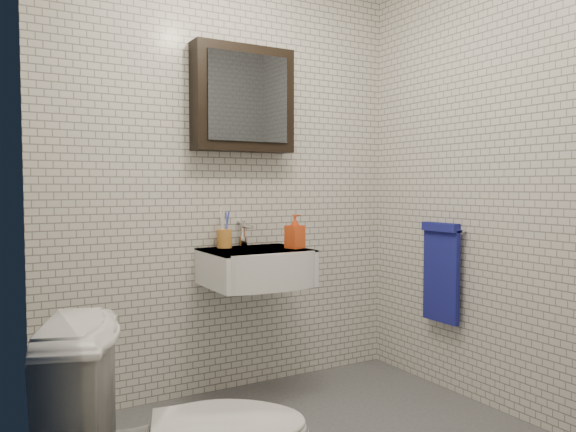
{
  "coord_description": "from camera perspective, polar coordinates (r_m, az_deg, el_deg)",
  "views": [
    {
      "loc": [
        -1.35,
        -2.01,
        1.2
      ],
      "look_at": [
        0.07,
        0.45,
        1.05
      ],
      "focal_mm": 35.0,
      "sensor_mm": 36.0,
      "label": 1
    }
  ],
  "objects": [
    {
      "name": "room_shell",
      "position": [
        2.44,
        3.87,
        9.31
      ],
      "size": [
        2.22,
        2.02,
        2.51
      ],
      "color": "silver",
      "rests_on": "ground"
    },
    {
      "name": "washbasin",
      "position": [
        3.11,
        -2.98,
        -5.17
      ],
      "size": [
        0.55,
        0.5,
        0.2
      ],
      "color": "white",
      "rests_on": "room_shell"
    },
    {
      "name": "faucet",
      "position": [
        3.27,
        -4.55,
        -1.94
      ],
      "size": [
        0.06,
        0.2,
        0.15
      ],
      "color": "silver",
      "rests_on": "washbasin"
    },
    {
      "name": "mirror_cabinet",
      "position": [
        3.29,
        -4.58,
        11.75
      ],
      "size": [
        0.6,
        0.15,
        0.6
      ],
      "color": "black",
      "rests_on": "room_shell"
    },
    {
      "name": "towel_rail",
      "position": [
        3.4,
        15.29,
        -5.13
      ],
      "size": [
        0.09,
        0.3,
        0.58
      ],
      "color": "silver",
      "rests_on": "room_shell"
    },
    {
      "name": "toothbrush_cup",
      "position": [
        3.22,
        -6.48,
        -2.19
      ],
      "size": [
        0.11,
        0.11,
        0.23
      ],
      "rotation": [
        0.0,
        0.0,
        0.38
      ],
      "color": "orange",
      "rests_on": "washbasin"
    },
    {
      "name": "soap_bottle",
      "position": [
        3.17,
        0.7,
        -1.57
      ],
      "size": [
        0.11,
        0.11,
        0.19
      ],
      "primitive_type": "imported",
      "rotation": [
        0.0,
        0.0,
        0.24
      ],
      "color": "orange",
      "rests_on": "washbasin"
    }
  ]
}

